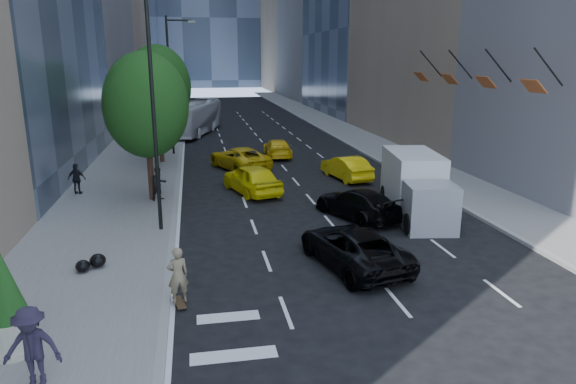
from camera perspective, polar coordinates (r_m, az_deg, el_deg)
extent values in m
plane|color=black|center=(19.61, 4.92, -7.12)|extent=(160.00, 160.00, 0.00)
cube|color=slate|center=(48.24, -15.27, 5.66)|extent=(6.00, 120.00, 0.15)
cube|color=slate|center=(50.33, 6.94, 6.43)|extent=(4.00, 120.00, 0.15)
cylinder|color=black|center=(21.68, -14.73, 8.62)|extent=(0.16, 0.16, 10.00)
cylinder|color=black|center=(39.61, -12.98, 11.31)|extent=(0.16, 0.16, 10.00)
cylinder|color=black|center=(39.61, -12.03, 18.18)|extent=(1.80, 0.12, 0.12)
cube|color=#99998C|center=(39.60, -10.65, 18.10)|extent=(0.50, 0.22, 0.15)
cylinder|color=black|center=(27.19, -15.04, 2.45)|extent=(0.30, 0.30, 3.15)
ellipsoid|color=#16370F|center=(26.72, -15.51, 9.28)|extent=(4.20, 4.20, 5.25)
cylinder|color=black|center=(37.00, -13.94, 5.87)|extent=(0.30, 0.30, 3.38)
ellipsoid|color=#16370F|center=(36.64, -14.29, 11.26)|extent=(4.50, 4.50, 5.62)
cylinder|color=black|center=(49.90, -13.14, 7.87)|extent=(0.30, 0.30, 2.93)
ellipsoid|color=#16370F|center=(49.64, -13.34, 11.33)|extent=(3.90, 3.90, 4.88)
cylinder|color=black|center=(57.72, -12.09, 9.95)|extent=(0.14, 0.14, 5.20)
imported|color=black|center=(57.61, -12.17, 11.54)|extent=(2.48, 0.53, 1.00)
cylinder|color=black|center=(26.87, 26.96, 12.28)|extent=(1.75, 0.08, 1.75)
cube|color=#B15728|center=(26.52, 25.61, 10.56)|extent=(0.64, 1.30, 0.64)
cylinder|color=black|center=(30.17, 22.33, 12.87)|extent=(1.75, 0.08, 1.75)
cube|color=#B15728|center=(29.85, 21.10, 11.33)|extent=(0.64, 1.30, 0.64)
cylinder|color=black|center=(33.62, 18.62, 13.28)|extent=(1.75, 0.08, 1.75)
cube|color=#B15728|center=(33.34, 17.50, 11.89)|extent=(0.64, 1.30, 0.64)
cylinder|color=black|center=(37.18, 15.60, 13.57)|extent=(1.75, 0.08, 1.75)
cube|color=#B15728|center=(36.93, 14.58, 12.31)|extent=(0.64, 1.30, 0.64)
imported|color=#7F6F4F|center=(15.89, -12.12, -9.42)|extent=(0.72, 0.56, 1.75)
imported|color=black|center=(18.60, 7.28, -6.07)|extent=(3.41, 5.54, 1.43)
imported|color=black|center=(24.12, 7.68, -1.26)|extent=(3.60, 5.12, 1.38)
imported|color=yellow|center=(28.29, -4.03, 1.50)|extent=(3.25, 5.13, 1.63)
imported|color=yellow|center=(31.75, 6.49, 2.73)|extent=(2.32, 4.55, 1.43)
imported|color=gold|center=(34.53, -5.42, 3.78)|extent=(4.31, 5.87, 1.48)
imported|color=yellow|center=(38.65, -1.19, 4.90)|extent=(2.04, 4.61, 1.32)
imported|color=silver|center=(51.04, -10.37, 8.15)|extent=(5.84, 11.81, 3.21)
cube|color=silver|center=(25.45, 13.65, 1.59)|extent=(2.79, 4.45, 2.44)
cube|color=gray|center=(22.75, 15.52, -1.74)|extent=(2.34, 2.11, 2.08)
cylinder|color=black|center=(22.33, 13.34, -3.48)|extent=(0.45, 0.94, 0.90)
cylinder|color=black|center=(22.89, 17.95, -3.37)|extent=(0.45, 0.94, 0.90)
cylinder|color=black|center=(26.88, 10.75, -0.23)|extent=(0.45, 0.94, 0.90)
cylinder|color=black|center=(27.35, 14.65, -0.20)|extent=(0.45, 0.94, 0.90)
imported|color=black|center=(27.06, -14.13, 0.90)|extent=(1.06, 1.01, 1.72)
imported|color=black|center=(29.66, -22.41, 1.36)|extent=(1.05, 0.65, 1.66)
imported|color=#241E2E|center=(13.04, -26.58, -15.23)|extent=(1.32, 0.84, 1.94)
cylinder|color=beige|center=(14.96, -28.35, -13.76)|extent=(1.12, 1.12, 0.89)
cone|color=#16370F|center=(14.41, -29.01, -9.03)|extent=(1.01, 1.01, 1.79)
ellipsoid|color=black|center=(19.32, -20.38, -7.16)|extent=(0.56, 0.62, 0.48)
ellipsoid|color=black|center=(19.10, -21.85, -7.65)|extent=(0.49, 0.54, 0.42)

